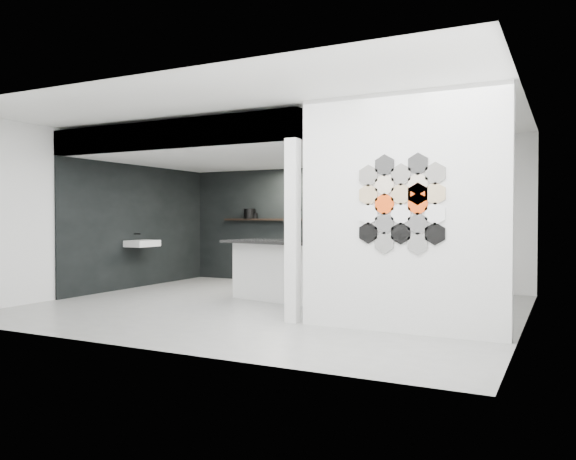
# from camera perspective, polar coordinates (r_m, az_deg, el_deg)

# --- Properties ---
(floor) EXTENTS (7.00, 6.00, 0.01)m
(floor) POSITION_cam_1_polar(r_m,az_deg,el_deg) (8.54, -1.52, -7.81)
(floor) COLOR slate
(partition_panel) EXTENTS (2.45, 0.15, 2.80)m
(partition_panel) POSITION_cam_1_polar(r_m,az_deg,el_deg) (6.67, 11.38, 1.73)
(partition_panel) COLOR silver
(partition_panel) RESTS_ON floor
(bay_clad_back) EXTENTS (4.40, 0.04, 2.35)m
(bay_clad_back) POSITION_cam_1_polar(r_m,az_deg,el_deg) (11.67, -0.25, 0.46)
(bay_clad_back) COLOR black
(bay_clad_back) RESTS_ON floor
(bay_clad_left) EXTENTS (0.04, 4.00, 2.35)m
(bay_clad_left) POSITION_cam_1_polar(r_m,az_deg,el_deg) (11.25, -14.80, 0.39)
(bay_clad_left) COLOR black
(bay_clad_left) RESTS_ON floor
(bulkhead) EXTENTS (4.40, 4.00, 0.40)m
(bulkhead) POSITION_cam_1_polar(r_m,az_deg,el_deg) (10.02, -5.42, 8.19)
(bulkhead) COLOR silver
(bulkhead) RESTS_ON corner_column
(corner_column) EXTENTS (0.16, 0.16, 2.35)m
(corner_column) POSITION_cam_1_polar(r_m,az_deg,el_deg) (7.17, 0.48, -0.07)
(corner_column) COLOR silver
(corner_column) RESTS_ON floor
(fascia_beam) EXTENTS (4.40, 0.16, 0.40)m
(fascia_beam) POSITION_cam_1_polar(r_m,az_deg,el_deg) (8.47, -12.43, 9.44)
(fascia_beam) COLOR silver
(fascia_beam) RESTS_ON corner_column
(wall_basin) EXTENTS (0.40, 0.60, 0.12)m
(wall_basin) POSITION_cam_1_polar(r_m,az_deg,el_deg) (10.96, -14.58, -1.34)
(wall_basin) COLOR silver
(wall_basin) RESTS_ON bay_clad_left
(display_shelf) EXTENTS (3.00, 0.15, 0.04)m
(display_shelf) POSITION_cam_1_polar(r_m,az_deg,el_deg) (11.53, -0.05, 1.07)
(display_shelf) COLOR black
(display_shelf) RESTS_ON bay_clad_back
(kitchen_island) EXTENTS (1.96, 1.17, 1.48)m
(kitchen_island) POSITION_cam_1_polar(r_m,az_deg,el_deg) (9.11, -0.70, -4.03)
(kitchen_island) COLOR silver
(kitchen_island) RESTS_ON floor
(stockpot) EXTENTS (0.27, 0.27, 0.21)m
(stockpot) POSITION_cam_1_polar(r_m,az_deg,el_deg) (11.96, -3.91, 1.67)
(stockpot) COLOR black
(stockpot) RESTS_ON display_shelf
(kettle) EXTENTS (0.21, 0.21, 0.16)m
(kettle) POSITION_cam_1_polar(r_m,az_deg,el_deg) (11.04, 5.56, 1.59)
(kettle) COLOR black
(kettle) RESTS_ON display_shelf
(glass_bowl) EXTENTS (0.16, 0.16, 0.09)m
(glass_bowl) POSITION_cam_1_polar(r_m,az_deg,el_deg) (10.99, 6.26, 1.39)
(glass_bowl) COLOR gray
(glass_bowl) RESTS_ON display_shelf
(glass_vase) EXTENTS (0.11, 0.11, 0.14)m
(glass_vase) POSITION_cam_1_polar(r_m,az_deg,el_deg) (10.99, 6.26, 1.51)
(glass_vase) COLOR gray
(glass_vase) RESTS_ON display_shelf
(bottle_dark) EXTENTS (0.08, 0.08, 0.18)m
(bottle_dark) POSITION_cam_1_polar(r_m,az_deg,el_deg) (11.53, -0.11, 1.61)
(bottle_dark) COLOR black
(bottle_dark) RESTS_ON display_shelf
(utensil_cup) EXTENTS (0.11, 0.11, 0.11)m
(utensil_cup) POSITION_cam_1_polar(r_m,az_deg,el_deg) (11.89, -3.33, 1.45)
(utensil_cup) COLOR black
(utensil_cup) RESTS_ON display_shelf
(hex_tile_cluster) EXTENTS (1.04, 0.02, 1.16)m
(hex_tile_cluster) POSITION_cam_1_polar(r_m,az_deg,el_deg) (6.58, 11.47, 2.65)
(hex_tile_cluster) COLOR black
(hex_tile_cluster) RESTS_ON partition_panel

